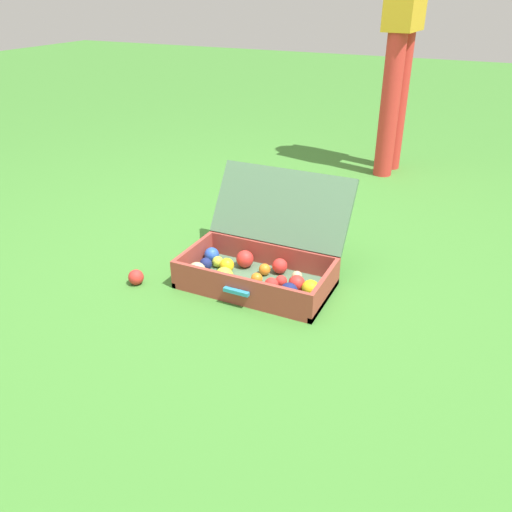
{
  "coord_description": "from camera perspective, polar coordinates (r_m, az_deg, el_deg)",
  "views": [
    {
      "loc": [
        0.92,
        -1.84,
        1.16
      ],
      "look_at": [
        0.08,
        -0.07,
        0.14
      ],
      "focal_mm": 37.04,
      "sensor_mm": 36.0,
      "label": 1
    }
  ],
  "objects": [
    {
      "name": "open_suitcase",
      "position": [
        2.28,
        0.52,
        -0.43
      ],
      "size": [
        0.63,
        0.56,
        0.42
      ],
      "color": "#4C7051",
      "rests_on": "ground"
    },
    {
      "name": "bystander_person",
      "position": [
        3.63,
        15.75,
        23.95
      ],
      "size": [
        0.22,
        0.33,
        1.72
      ],
      "color": "red",
      "rests_on": "ground"
    },
    {
      "name": "stray_ball_on_grass",
      "position": [
        2.33,
        -12.83,
        -2.24
      ],
      "size": [
        0.07,
        0.07,
        0.07
      ],
      "primitive_type": "sphere",
      "color": "red",
      "rests_on": "ground"
    },
    {
      "name": "ground_plane",
      "position": [
        2.36,
        -0.95,
        -1.98
      ],
      "size": [
        16.0,
        16.0,
        0.0
      ],
      "primitive_type": "plane",
      "color": "#3D7A2D"
    }
  ]
}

